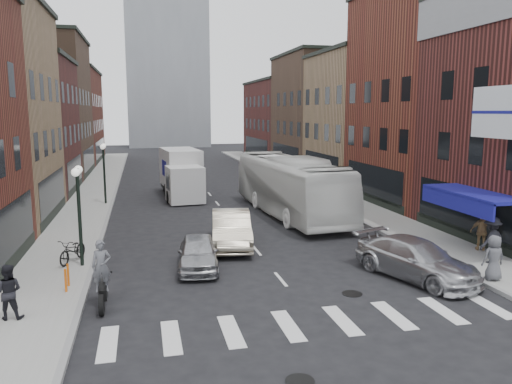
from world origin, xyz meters
The scene contains 30 objects.
ground centered at (0.00, 0.00, 0.00)m, with size 160.00×160.00×0.00m, color black.
sidewalk_left centered at (-8.50, 22.00, 0.07)m, with size 3.00×74.00×0.15m, color gray.
sidewalk_right centered at (8.50, 22.00, 0.07)m, with size 3.00×74.00×0.15m, color gray.
curb_left centered at (-7.00, 22.00, 0.00)m, with size 0.20×74.00×0.16m, color gray.
curb_right centered at (7.00, 22.00, 0.00)m, with size 0.20×74.00×0.16m, color gray.
crosswalk_stripes centered at (0.00, -3.00, 0.00)m, with size 12.00×2.20×0.01m, color silver.
bldg_left_mid_b centered at (-14.99, 24.00, 5.15)m, with size 10.30×10.20×10.30m.
bldg_left_far_a centered at (-14.99, 35.00, 6.65)m, with size 10.30×12.20×13.30m.
bldg_left_far_b centered at (-14.99, 49.00, 5.65)m, with size 10.30×16.20×11.30m.
bldg_right_mid_a centered at (15.00, 14.00, 7.15)m, with size 10.30×10.20×14.30m.
bldg_right_mid_b centered at (14.99, 24.00, 5.65)m, with size 10.30×10.20×11.30m.
bldg_right_far_a centered at (14.99, 35.00, 6.15)m, with size 10.30×12.20×12.30m.
bldg_right_far_b centered at (14.99, 49.00, 5.15)m, with size 10.30×16.20×10.30m.
awning_blue centered at (8.93, 2.50, 2.63)m, with size 1.80×5.00×0.78m.
billboard_sign centered at (8.59, 0.50, 6.13)m, with size 1.52×3.00×3.70m.
distant_tower centered at (0.00, 78.00, 25.00)m, with size 14.00×14.00×50.00m, color #9399A0.
streetlamp_near centered at (-7.40, 4.00, 2.91)m, with size 0.32×1.22×4.11m.
streetlamp_far centered at (-7.40, 18.00, 2.91)m, with size 0.32×1.22×4.11m.
bike_rack centered at (-7.60, 1.30, 0.55)m, with size 0.08×0.68×0.80m.
box_truck centered at (-2.12, 20.25, 1.70)m, with size 2.95×8.13×3.45m.
motorcycle_rider centered at (-6.30, -0.30, 1.04)m, with size 0.63×2.18×2.22m.
transit_bus centered at (3.73, 12.31, 1.79)m, with size 3.01×12.87×3.58m, color silver.
sedan_left_near centered at (-2.87, 3.00, 0.66)m, with size 1.57×3.90×1.33m, color #A2A3A7.
sedan_left_far centered at (-0.99, 6.00, 0.82)m, with size 1.74×4.99×1.64m, color beige.
curb_car centered at (5.00, 0.00, 0.74)m, with size 2.07×5.09×1.48m, color #B7B8BC.
parked_bicycle centered at (-7.80, 4.54, 0.65)m, with size 0.66×1.89×0.99m, color black.
ped_left_solo centered at (-8.91, -0.98, 0.98)m, with size 0.81×0.47×1.67m, color black.
ped_right_a centered at (8.76, 0.66, 1.10)m, with size 1.22×0.61×1.89m, color black.
ped_right_b centered at (9.60, 2.36, 1.00)m, with size 1.00×0.50×1.71m, color #97764C.
ped_right_c centered at (7.40, -1.20, 0.99)m, with size 0.82×0.53×1.67m, color #505157.
Camera 1 is at (-4.91, -16.29, 6.24)m, focal length 35.00 mm.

